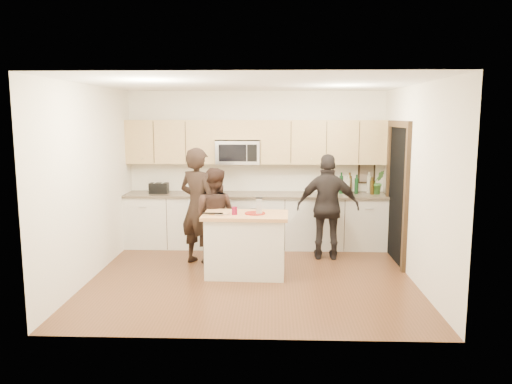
{
  "coord_description": "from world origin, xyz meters",
  "views": [
    {
      "loc": [
        0.3,
        -6.83,
        2.27
      ],
      "look_at": [
        0.05,
        0.35,
        1.17
      ],
      "focal_mm": 35.0,
      "sensor_mm": 36.0,
      "label": 1
    }
  ],
  "objects_px": {
    "woman_left": "(198,206)",
    "toaster": "(159,188)",
    "island": "(246,244)",
    "woman_center": "(213,216)",
    "woman_right": "(328,207)"
  },
  "relations": [
    {
      "from": "island",
      "to": "woman_center",
      "type": "bearing_deg",
      "value": 135.86
    },
    {
      "from": "toaster",
      "to": "woman_center",
      "type": "relative_size",
      "value": 0.21
    },
    {
      "from": "island",
      "to": "woman_right",
      "type": "relative_size",
      "value": 0.73
    },
    {
      "from": "island",
      "to": "woman_center",
      "type": "xyz_separation_m",
      "value": [
        -0.53,
        0.55,
        0.29
      ]
    },
    {
      "from": "island",
      "to": "toaster",
      "type": "relative_size",
      "value": 3.85
    },
    {
      "from": "woman_left",
      "to": "woman_right",
      "type": "distance_m",
      "value": 2.05
    },
    {
      "from": "woman_left",
      "to": "woman_right",
      "type": "bearing_deg",
      "value": -140.27
    },
    {
      "from": "island",
      "to": "woman_center",
      "type": "relative_size",
      "value": 0.82
    },
    {
      "from": "woman_left",
      "to": "toaster",
      "type": "bearing_deg",
      "value": -20.39
    },
    {
      "from": "woman_left",
      "to": "woman_right",
      "type": "xyz_separation_m",
      "value": [
        2.02,
        0.34,
        -0.06
      ]
    },
    {
      "from": "woman_left",
      "to": "woman_center",
      "type": "distance_m",
      "value": 0.28
    },
    {
      "from": "toaster",
      "to": "woman_left",
      "type": "distance_m",
      "value": 1.33
    },
    {
      "from": "woman_right",
      "to": "island",
      "type": "bearing_deg",
      "value": 38.51
    },
    {
      "from": "island",
      "to": "woman_right",
      "type": "height_order",
      "value": "woman_right"
    },
    {
      "from": "island",
      "to": "woman_right",
      "type": "xyz_separation_m",
      "value": [
        1.26,
        0.89,
        0.39
      ]
    }
  ]
}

